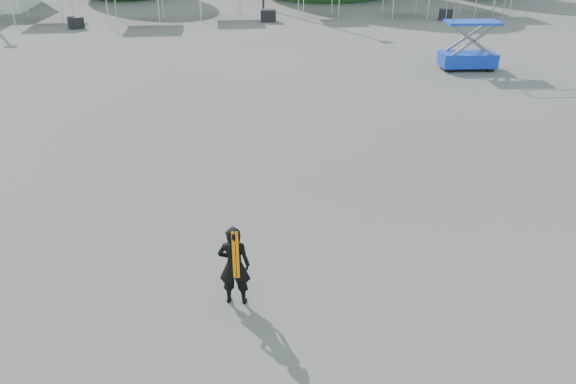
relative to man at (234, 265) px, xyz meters
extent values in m
plane|color=#474442|center=(0.44, 3.10, -0.82)|extent=(120.00, 120.00, 0.00)
cylinder|color=silver|center=(-13.01, 30.37, 0.18)|extent=(0.06, 0.06, 2.00)
cylinder|color=silver|center=(-10.00, 30.37, 0.18)|extent=(0.06, 0.06, 2.00)
cylinder|color=silver|center=(-13.01, 33.38, 0.18)|extent=(0.06, 0.06, 2.00)
cylinder|color=silver|center=(-10.00, 33.38, 0.18)|extent=(0.06, 0.06, 2.00)
cylinder|color=silver|center=(-6.80, 28.66, 0.18)|extent=(0.06, 0.06, 2.00)
cylinder|color=silver|center=(-3.68, 28.66, 0.18)|extent=(0.06, 0.06, 2.00)
cylinder|color=silver|center=(-6.80, 31.79, 0.18)|extent=(0.06, 0.06, 2.00)
cylinder|color=silver|center=(-3.68, 31.79, 0.18)|extent=(0.06, 0.06, 2.00)
cylinder|color=silver|center=(-1.13, 30.42, 0.18)|extent=(0.06, 0.06, 2.00)
cylinder|color=silver|center=(1.55, 30.42, 0.18)|extent=(0.06, 0.06, 2.00)
cylinder|color=silver|center=(-1.13, 33.10, 0.18)|extent=(0.06, 0.06, 2.00)
cylinder|color=silver|center=(1.55, 33.10, 0.18)|extent=(0.06, 0.06, 2.00)
cylinder|color=silver|center=(5.76, 30.24, 0.18)|extent=(0.06, 0.06, 2.00)
cylinder|color=silver|center=(8.20, 30.24, 0.18)|extent=(0.06, 0.06, 2.00)
cylinder|color=silver|center=(11.71, 29.37, 0.18)|extent=(0.06, 0.06, 2.00)
cylinder|color=silver|center=(14.18, 29.37, 0.18)|extent=(0.06, 0.06, 2.00)
cylinder|color=silver|center=(11.71, 31.83, 0.18)|extent=(0.06, 0.06, 2.00)
cylinder|color=silver|center=(17.59, 29.52, 0.18)|extent=(0.06, 0.06, 2.00)
cylinder|color=silver|center=(20.11, 29.52, 0.18)|extent=(0.06, 0.06, 2.00)
imported|color=black|center=(0.00, 0.00, 0.00)|extent=(0.65, 0.48, 1.63)
cube|color=orange|center=(0.00, -0.16, 0.32)|extent=(0.13, 0.02, 0.98)
cube|color=#0E3AB8|center=(11.39, 16.17, -0.35)|extent=(2.59, 1.44, 0.63)
cube|color=#0E3AB8|center=(11.39, 16.17, 1.32)|extent=(2.48, 1.38, 0.10)
cylinder|color=black|center=(10.42, 15.72, -0.63)|extent=(0.39, 0.18, 0.38)
cylinder|color=black|center=(12.29, 15.58, -0.63)|extent=(0.39, 0.18, 0.38)
cylinder|color=black|center=(10.50, 16.76, -0.63)|extent=(0.39, 0.18, 0.38)
cylinder|color=black|center=(12.37, 16.62, -0.63)|extent=(0.39, 0.18, 0.38)
cube|color=black|center=(-8.88, 28.92, -0.47)|extent=(1.09, 0.98, 0.70)
cube|color=black|center=(3.33, 29.88, -0.43)|extent=(1.03, 0.82, 0.77)
cube|color=black|center=(15.31, 28.99, -0.46)|extent=(1.11, 0.99, 0.71)
camera|label=1|loc=(-0.07, -8.66, 5.84)|focal=35.00mm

